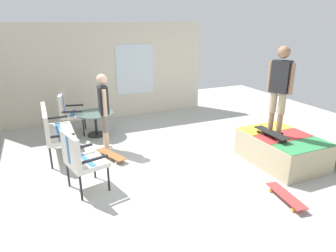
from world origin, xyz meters
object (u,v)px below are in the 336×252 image
person_skater (280,85)px  patio_table (95,119)px  skate_ramp (283,149)px  skateboard_spare (286,196)px  patio_bench (53,128)px  skateboard_by_bench (111,155)px  patio_chair_by_wall (79,157)px  patio_chair_near_house (68,110)px  skateboard_on_ramp (271,133)px  person_watching (104,107)px

person_skater → patio_table: bearing=45.1°
skate_ramp → person_skater: (0.10, 0.18, 1.26)m
patio_table → person_skater: (-2.87, -2.88, 1.14)m
person_skater → skateboard_spare: bearing=147.3°
patio_bench → skateboard_by_bench: patio_bench is taller
person_skater → skateboard_by_bench: (1.42, 2.87, -1.46)m
patio_chair_by_wall → skateboard_by_bench: (1.01, -0.73, -0.53)m
skate_ramp → patio_table: (2.98, 3.06, 0.12)m
skateboard_by_bench → skateboard_spare: 3.35m
skate_ramp → patio_chair_near_house: patio_chair_near_house is taller
skate_ramp → skateboard_on_ramp: 0.48m
person_watching → skateboard_spare: person_watching is taller
patio_bench → person_watching: bearing=-96.0°
skate_ramp → skateboard_spare: size_ratio=2.27×
patio_chair_by_wall → skateboard_spare: size_ratio=1.24×
person_watching → person_skater: bearing=-123.9°
patio_bench → skateboard_spare: size_ratio=1.53×
skateboard_on_ramp → skate_ramp: bearing=-95.9°
patio_chair_near_house → person_watching: bearing=-155.9°
skateboard_spare → patio_table: bearing=27.8°
patio_chair_by_wall → skateboard_on_ramp: size_ratio=1.27×
person_skater → skate_ramp: bearing=-119.1°
patio_bench → person_watching: 1.09m
person_watching → skateboard_by_bench: bearing=178.0°
patio_chair_near_house → patio_table: bearing=-124.0°
person_skater → patio_chair_by_wall: bearing=83.4°
patio_chair_by_wall → skateboard_by_bench: bearing=-35.8°
skate_ramp → skateboard_on_ramp: (0.03, 0.31, 0.37)m
skateboard_by_bench → skateboard_on_ramp: (-1.49, -2.74, 0.57)m
patio_chair_by_wall → patio_table: bearing=-16.2°
patio_bench → patio_chair_by_wall: (-1.61, -0.29, -0.00)m
patio_bench → skate_ramp: bearing=-117.6°
skateboard_spare → skateboard_on_ramp: bearing=-29.4°
patio_chair_by_wall → person_skater: person_skater is taller
patio_chair_near_house → patio_table: (-0.39, -0.58, -0.21)m
patio_chair_by_wall → skateboard_by_bench: size_ratio=1.25×
patio_chair_near_house → skateboard_on_ramp: patio_chair_near_house is taller
person_skater → skateboard_on_ramp: person_skater is taller
skateboard_by_bench → skateboard_on_ramp: 3.17m
person_watching → skateboard_on_ramp: person_watching is taller
person_skater → skateboard_spare: size_ratio=2.04×
skateboard_spare → skateboard_on_ramp: size_ratio=1.02×
skateboard_by_bench → skateboard_spare: (-2.59, -2.12, 0.00)m
skate_ramp → skateboard_by_bench: bearing=63.5°
skate_ramp → patio_bench: bearing=62.4°
patio_table → skateboard_on_ramp: size_ratio=1.12×
person_watching → skateboard_by_bench: 1.00m
person_watching → skateboard_on_ramp: 3.38m
patio_chair_near_house → person_watching: size_ratio=0.62×
skateboard_by_bench → skateboard_on_ramp: bearing=-118.6°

